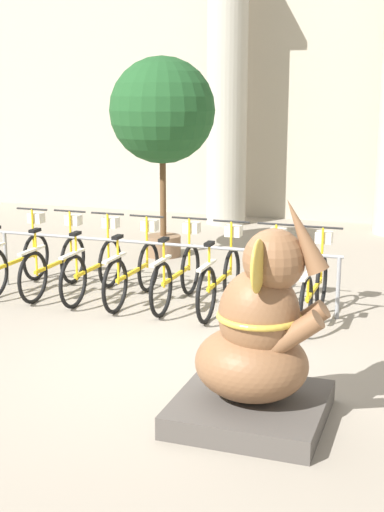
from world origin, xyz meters
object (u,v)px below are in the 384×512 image
bicycle_1 (55,262)px  bicycle_4 (177,273)px  bicycle_7 (315,287)px  potted_tree (162,114)px  bicycle_0 (17,259)px  bicycle_2 (94,266)px  bicycle_5 (221,278)px  bicycle_6 (267,282)px  elephant_statue (257,347)px  bicycle_3 (134,270)px

bicycle_1 → bicycle_4: 1.75m
bicycle_1 → bicycle_7: (3.49, -0.06, 0.00)m
bicycle_1 → potted_tree: bearing=77.4°
bicycle_0 → bicycle_4: same height
bicycle_2 → bicycle_4: size_ratio=1.00×
bicycle_4 → bicycle_5: same height
bicycle_2 → bicycle_5: bearing=-0.8°
bicycle_6 → elephant_statue: 2.89m
bicycle_7 → bicycle_2: bearing=179.0°
bicycle_0 → bicycle_4: size_ratio=1.00×
bicycle_5 → potted_tree: potted_tree is taller
bicycle_4 → elephant_statue: bearing=-58.5°
bicycle_3 → bicycle_6: same height
potted_tree → bicycle_4: bearing=-64.7°
bicycle_1 → bicycle_5: size_ratio=1.00×
bicycle_3 → bicycle_6: 1.75m
bicycle_7 → elephant_statue: (0.01, -2.80, 0.22)m
bicycle_0 → bicycle_6: same height
bicycle_4 → bicycle_6: bearing=-2.3°
bicycle_1 → bicycle_4: (1.75, 0.01, 0.00)m
bicycle_4 → bicycle_3: bearing=-175.7°
bicycle_3 → bicycle_6: (1.75, -0.00, 0.00)m
bicycle_3 → potted_tree: bearing=103.3°
bicycle_4 → bicycle_6: (1.16, -0.05, 0.00)m
bicycle_0 → bicycle_5: 2.91m
bicycle_0 → bicycle_7: (4.07, -0.04, 0.00)m
bicycle_5 → bicycle_2: bearing=179.2°
elephant_statue → bicycle_3: bearing=129.6°
bicycle_5 → elephant_statue: size_ratio=0.91×
bicycle_0 → bicycle_5: same height
bicycle_6 → elephant_statue: size_ratio=0.91×
bicycle_1 → bicycle_6: same height
bicycle_2 → bicycle_6: size_ratio=1.00×
bicycle_4 → bicycle_7: bearing=-2.3°
bicycle_1 → elephant_statue: (3.50, -2.86, 0.22)m
elephant_statue → potted_tree: bearing=118.7°
bicycle_1 → bicycle_7: size_ratio=1.00×
bicycle_4 → bicycle_6: size_ratio=1.00×
bicycle_6 → bicycle_1: bearing=179.3°
bicycle_3 → potted_tree: size_ratio=0.54×
bicycle_5 → bicycle_6: same height
bicycle_2 → bicycle_1: bearing=178.7°
bicycle_1 → bicycle_6: 2.91m
bicycle_5 → bicycle_3: bearing=179.9°
bicycle_1 → bicycle_2: 0.58m
bicycle_3 → elephant_statue: size_ratio=0.91×
bicycle_3 → bicycle_1: bearing=178.3°
bicycle_1 → elephant_statue: bearing=-39.2°
bicycle_1 → bicycle_6: (2.91, -0.04, 0.00)m
bicycle_6 → potted_tree: potted_tree is taller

